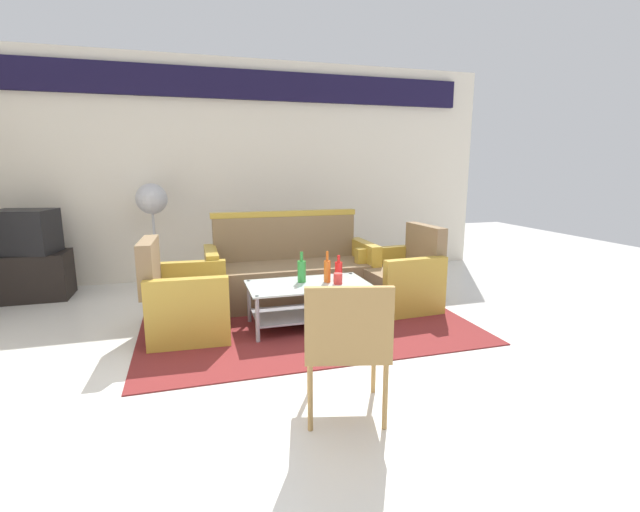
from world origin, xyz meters
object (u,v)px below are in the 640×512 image
bottle_green (302,271)px  wicker_chair (346,339)px  couch (291,273)px  television (25,232)px  armchair_left (185,303)px  tv_stand (30,276)px  armchair_right (401,280)px  bottle_orange (327,271)px  cup (338,279)px  coffee_table (308,298)px  pedestal_fan (152,205)px  bottle_red (339,269)px

bottle_green → wicker_chair: 1.63m
couch → television: size_ratio=2.65×
armchair_left → television: size_ratio=1.25×
couch → tv_stand: couch is taller
couch → television: television is taller
armchair_left → armchair_right: bearing=97.5°
bottle_orange → cup: (0.07, -0.09, -0.06)m
wicker_chair → bottle_green: bearing=99.3°
wicker_chair → television: bearing=142.3°
couch → coffee_table: couch is taller
coffee_table → television: size_ratio=1.62×
tv_stand → wicker_chair: 4.17m
cup → television: bearing=148.7°
couch → cup: (0.23, -0.91, 0.14)m
pedestal_fan → cup: bearing=-48.2°
bottle_green → bottle_red: size_ratio=1.29×
armchair_right → tv_stand: bearing=65.9°
couch → bottle_red: (0.31, -0.69, 0.18)m
pedestal_fan → armchair_right: bearing=-30.9°
bottle_red → cup: size_ratio=2.20×
armchair_right → tv_stand: 4.09m
bottle_red → pedestal_fan: size_ratio=0.17×
couch → bottle_red: size_ratio=8.19×
bottle_green → wicker_chair: (-0.15, -1.63, -0.02)m
coffee_table → television: television is taller
armchair_right → pedestal_fan: size_ratio=0.67×
armchair_left → bottle_orange: bearing=88.1°
television → tv_stand: bearing=90.0°
bottle_red → tv_stand: (-3.08, 1.61, -0.23)m
bottle_red → tv_stand: bottle_red is taller
bottle_red → cup: bottle_red is taller
couch → bottle_orange: 0.86m
couch → tv_stand: (-2.77, 0.91, -0.06)m
armchair_right → tv_stand: size_ratio=1.06×
bottle_orange → cup: 0.13m
coffee_table → bottle_green: bottle_green is taller
bottle_red → wicker_chair: wicker_chair is taller
coffee_table → television: (-2.74, 1.74, 0.49)m
bottle_green → wicker_chair: wicker_chair is taller
pedestal_fan → couch: bearing=-33.7°
pedestal_fan → wicker_chair: 3.59m
armchair_right → bottle_green: (-1.13, -0.22, 0.23)m
wicker_chair → pedestal_fan: bearing=124.7°
bottle_red → couch: bearing=114.3°
couch → tv_stand: bearing=-18.0°
bottle_green → armchair_right: bearing=10.8°
bottle_green → couch: bearing=85.0°
bottle_green → pedestal_fan: pedestal_fan is taller
armchair_left → pedestal_fan: size_ratio=0.67×
couch → television: bearing=-18.1°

